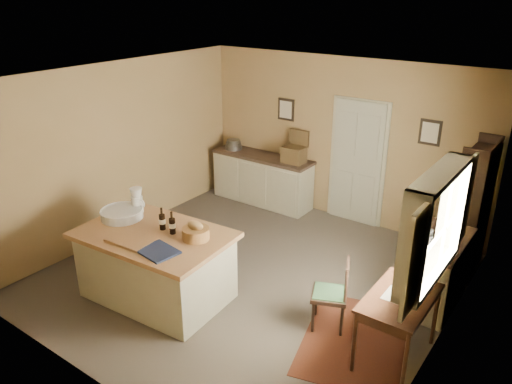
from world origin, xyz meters
TOP-DOWN VIEW (x-y plane):
  - ground at (0.00, 0.00)m, footprint 5.00×5.00m
  - wall_back at (0.00, 2.50)m, footprint 5.00×0.10m
  - wall_front at (0.00, -2.50)m, footprint 5.00×0.10m
  - wall_left at (-2.50, 0.00)m, footprint 0.10×5.00m
  - wall_right at (2.50, 0.00)m, footprint 0.10×5.00m
  - ceiling at (0.00, 0.00)m, footprint 5.00×5.00m
  - door at (0.35, 2.47)m, footprint 0.97×0.06m
  - framed_prints at (0.20, 2.48)m, footprint 2.82×0.02m
  - window at (2.42, -0.20)m, footprint 0.25×1.99m
  - work_island at (-0.70, -1.06)m, footprint 1.93×1.33m
  - sideboard at (-1.34, 2.20)m, footprint 1.91×0.54m
  - rug at (1.75, -0.40)m, footprint 1.47×1.83m
  - writing_desk at (2.20, -0.40)m, footprint 0.61×1.00m
  - desk_chair at (1.37, -0.33)m, footprint 0.52×0.52m
  - right_cabinet at (2.20, 0.85)m, footprint 0.62×1.11m
  - shelving_unit at (2.35, 1.92)m, footprint 0.32×0.84m

SIDE VIEW (x-z plane):
  - ground at x=0.00m, z-range 0.00..0.00m
  - rug at x=1.75m, z-range 0.00..0.01m
  - desk_chair at x=1.37m, z-range 0.00..0.86m
  - right_cabinet at x=2.20m, z-range -0.04..0.95m
  - sideboard at x=-1.34m, z-range -0.11..1.07m
  - work_island at x=-0.70m, z-range -0.12..1.08m
  - writing_desk at x=2.20m, z-range 0.27..1.08m
  - shelving_unit at x=2.35m, z-range 0.00..1.87m
  - door at x=0.35m, z-range 0.00..2.11m
  - wall_back at x=0.00m, z-range 0.00..2.70m
  - wall_front at x=0.00m, z-range 0.00..2.70m
  - wall_left at x=-2.50m, z-range 0.00..2.70m
  - wall_right at x=2.50m, z-range 0.00..2.70m
  - window at x=2.42m, z-range 0.99..2.11m
  - framed_prints at x=0.20m, z-range 1.53..1.91m
  - ceiling at x=0.00m, z-range 2.70..2.70m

